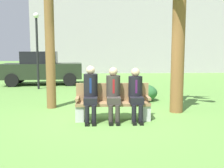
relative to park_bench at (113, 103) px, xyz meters
The scene contains 9 objects.
ground_plane 0.44m from the park_bench, 151.20° to the left, with size 80.00×80.00×0.00m, color #5D8E3E.
park_bench is the anchor object (origin of this frame).
seated_man_left 0.64m from the park_bench, 167.41° to the right, with size 0.34×0.72×1.34m.
seated_man_middle 0.34m from the park_bench, 85.19° to the right, with size 0.34×0.72×1.31m.
seated_man_right 0.64m from the park_bench, 12.83° to the right, with size 0.34×0.72×1.28m.
shrub_near_bench 2.46m from the park_bench, 87.95° to the left, with size 0.92×0.84×0.57m, color #2F742C.
shrub_mid_lawn 2.72m from the park_bench, 63.45° to the left, with size 0.90×0.83×0.56m, color #2B6230.
parked_car_near 7.78m from the park_bench, 114.32° to the left, with size 4.01×1.95×1.68m.
street_lamp 6.48m from the park_bench, 119.12° to the left, with size 0.24×0.24×3.37m.
Camera 1 is at (-0.22, -6.39, 1.69)m, focal length 41.74 mm.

